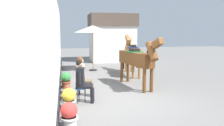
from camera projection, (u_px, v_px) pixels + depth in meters
ground_plane at (112, 80)px, 10.76m from camera, size 40.00×40.00×0.00m
pub_facade_wall at (54, 51)px, 8.57m from camera, size 0.34×14.00×3.40m
distant_cottage at (112, 37)px, 17.29m from camera, size 3.40×2.60×3.50m
seated_visitor_near at (82, 79)px, 7.24m from camera, size 0.61×0.48×1.39m
seated_visitor_far at (83, 74)px, 7.98m from camera, size 0.61×0.48×1.39m
saddled_horse_near at (137, 59)px, 9.16m from camera, size 0.86×2.97×2.06m
saddled_horse_far at (132, 52)px, 11.92m from camera, size 0.66×2.99×2.06m
flower_planter_nearest at (69, 115)px, 5.34m from camera, size 0.43×0.43×0.64m
flower_planter_inner_near at (69, 99)px, 6.62m from camera, size 0.43×0.43×0.64m
flower_planter_farthest at (66, 80)px, 9.16m from camera, size 0.43×0.43×0.64m
cafe_parasol at (93, 29)px, 12.91m from camera, size 2.10×2.10×2.58m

